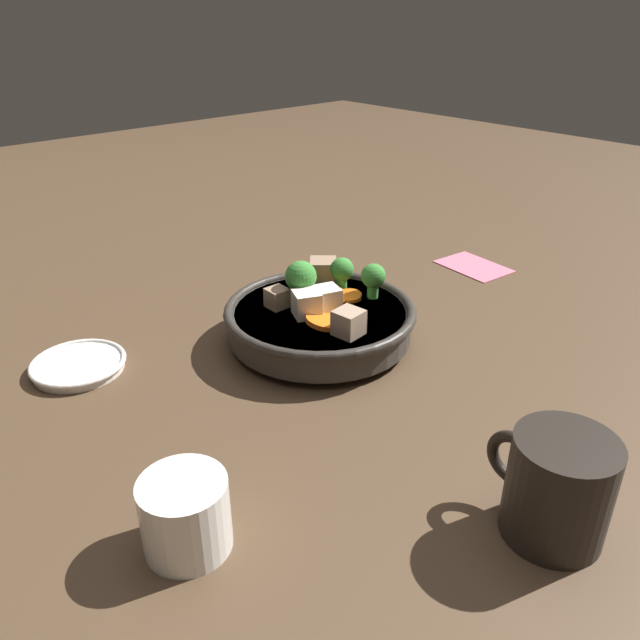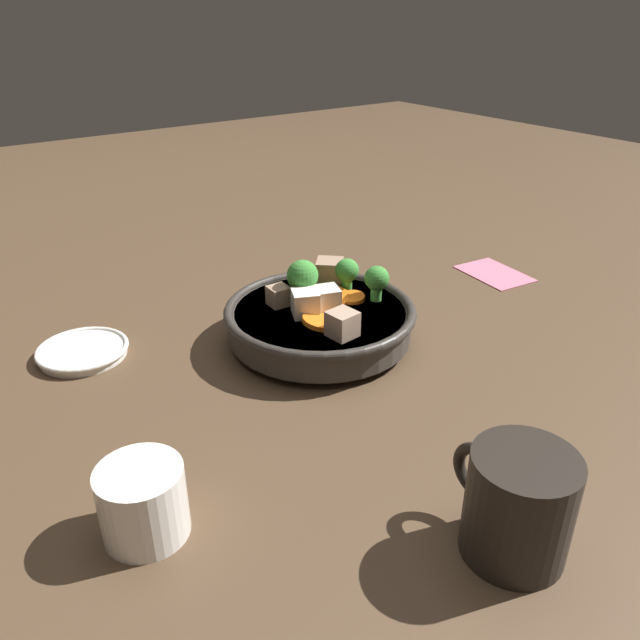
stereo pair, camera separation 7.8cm
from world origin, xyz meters
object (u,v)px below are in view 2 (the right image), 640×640
Objects in this scene: stirfry_bowl at (321,317)px; tea_cup at (143,501)px; side_saucer at (83,351)px; dark_mug at (517,505)px.

stirfry_bowl reaches higher than tea_cup.
tea_cup reaches higher than side_saucer.
stirfry_bowl is 2.18× the size of side_saucer.
side_saucer is (0.14, 0.26, -0.03)m from stirfry_bowl.
stirfry_bowl is at bearing -11.95° from dark_mug.
side_saucer is 1.02× the size of dark_mug.
tea_cup is 0.29m from dark_mug.
stirfry_bowl is 0.35m from tea_cup.
stirfry_bowl is 0.37m from dark_mug.
dark_mug is (-0.19, -0.23, 0.01)m from tea_cup.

